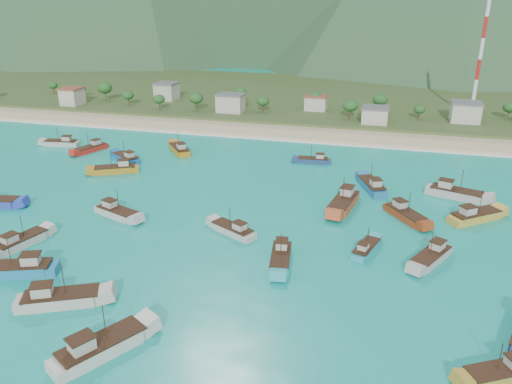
% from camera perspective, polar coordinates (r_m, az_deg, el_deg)
% --- Properties ---
extents(ground, '(600.00, 600.00, 0.00)m').
position_cam_1_polar(ground, '(92.52, -3.25, -5.69)').
color(ground, '#0C8B8D').
rests_on(ground, ground).
extents(beach, '(400.00, 18.00, 1.20)m').
position_cam_1_polar(beach, '(164.64, 5.29, 6.67)').
color(beach, beige).
rests_on(beach, ground).
extents(land, '(400.00, 110.00, 2.40)m').
position_cam_1_polar(land, '(223.54, 8.05, 10.56)').
color(land, '#385123').
rests_on(land, ground).
extents(surf_line, '(400.00, 2.50, 0.08)m').
position_cam_1_polar(surf_line, '(155.62, 4.68, 5.79)').
color(surf_line, white).
rests_on(surf_line, ground).
extents(village, '(212.59, 27.66, 6.76)m').
position_cam_1_polar(village, '(183.69, 12.91, 9.27)').
color(village, beige).
rests_on(village, ground).
extents(vegetation, '(280.24, 25.58, 8.83)m').
position_cam_1_polar(vegetation, '(186.72, 6.58, 10.03)').
color(vegetation, '#235623').
rests_on(vegetation, ground).
extents(radio_tower, '(1.20, 1.20, 40.81)m').
position_cam_1_polar(radio_tower, '(189.19, 24.22, 13.67)').
color(radio_tower, red).
rests_on(radio_tower, ground).
extents(boat_1, '(8.93, 10.57, 6.37)m').
position_cam_1_polar(boat_1, '(105.78, 16.67, -2.51)').
color(boat_1, '#943616').
rests_on(boat_1, ground).
extents(boat_2, '(7.54, 11.79, 6.72)m').
position_cam_1_polar(boat_2, '(119.09, 13.09, 0.63)').
color(boat_2, '#1F679F').
rests_on(boat_2, ground).
extents(boat_4, '(5.74, 10.87, 6.16)m').
position_cam_1_polar(boat_4, '(100.08, -25.30, -5.22)').
color(boat_4, beige).
rests_on(boat_4, ground).
extents(boat_5, '(9.67, 7.06, 5.61)m').
position_cam_1_polar(boat_5, '(69.34, 26.25, -18.14)').
color(boat_5, '#B48F2C').
rests_on(boat_5, ground).
extents(boat_7, '(4.90, 8.88, 5.03)m').
position_cam_1_polar(boat_7, '(90.71, 12.45, -6.44)').
color(boat_7, teal).
rests_on(boat_7, ground).
extents(boat_8, '(5.98, 13.33, 7.61)m').
position_cam_1_polar(boat_8, '(108.00, 10.00, -1.25)').
color(boat_8, '#BD4C29').
rests_on(boat_8, ground).
extents(boat_9, '(4.58, 10.83, 6.20)m').
position_cam_1_polar(boat_9, '(85.60, 2.86, -7.55)').
color(boat_9, '#29A7B8').
rests_on(boat_9, ground).
extents(boat_10, '(7.73, 10.73, 6.22)m').
position_cam_1_polar(boat_10, '(90.78, 19.41, -7.05)').
color(boat_10, '#B3ABA3').
rests_on(boat_10, ground).
extents(boat_13, '(11.23, 9.86, 6.85)m').
position_cam_1_polar(boat_13, '(109.51, 23.73, -2.60)').
color(boat_13, gold).
rests_on(boat_13, ground).
extents(boat_15, '(12.81, 7.33, 7.26)m').
position_cam_1_polar(boat_15, '(120.11, 21.80, -0.17)').
color(boat_15, '#B8ADA7').
rests_on(boat_15, ground).
extents(boat_17, '(9.21, 3.46, 5.32)m').
position_cam_1_polar(boat_17, '(135.73, 6.62, 3.57)').
color(boat_17, navy).
rests_on(boat_17, ground).
extents(boat_18, '(11.36, 7.98, 6.55)m').
position_cam_1_polar(boat_18, '(132.13, -15.72, 2.47)').
color(boat_18, '#AF791A').
rests_on(boat_18, ground).
extents(boat_19, '(9.52, 12.56, 7.35)m').
position_cam_1_polar(boat_19, '(68.79, -17.35, -16.67)').
color(boat_19, beige).
rests_on(boat_19, ground).
extents(boat_20, '(10.69, 4.59, 6.11)m').
position_cam_1_polar(boat_20, '(161.38, -21.35, 5.21)').
color(boat_20, '#B7B3A7').
rests_on(boat_20, ground).
extents(boat_21, '(12.34, 8.36, 7.08)m').
position_cam_1_polar(boat_21, '(80.05, -21.50, -11.35)').
color(boat_21, '#BCB4A9').
rests_on(boat_21, ground).
extents(boat_22, '(10.21, 7.87, 5.99)m').
position_cam_1_polar(boat_22, '(140.95, -14.61, 3.74)').
color(boat_22, '#0F58AD').
rests_on(boat_22, ground).
extents(boat_23, '(9.97, 7.20, 5.77)m').
position_cam_1_polar(boat_23, '(95.14, -2.65, -4.42)').
color(boat_23, beige).
rests_on(boat_23, ground).
extents(boat_24, '(12.45, 7.51, 7.07)m').
position_cam_1_polar(boat_24, '(90.44, -25.48, -8.03)').
color(boat_24, teal).
rests_on(boat_24, ground).
extents(boat_28, '(9.45, 10.63, 6.51)m').
position_cam_1_polar(boat_28, '(145.41, -8.74, 4.79)').
color(boat_28, '#BF7814').
rests_on(boat_28, ground).
extents(boat_30, '(6.39, 10.63, 6.04)m').
position_cam_1_polar(boat_30, '(152.71, -18.32, 4.71)').
color(boat_30, red).
rests_on(boat_30, ground).
extents(boat_32, '(11.03, 6.66, 6.27)m').
position_cam_1_polar(boat_32, '(106.16, -15.63, -2.32)').
color(boat_32, beige).
rests_on(boat_32, ground).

